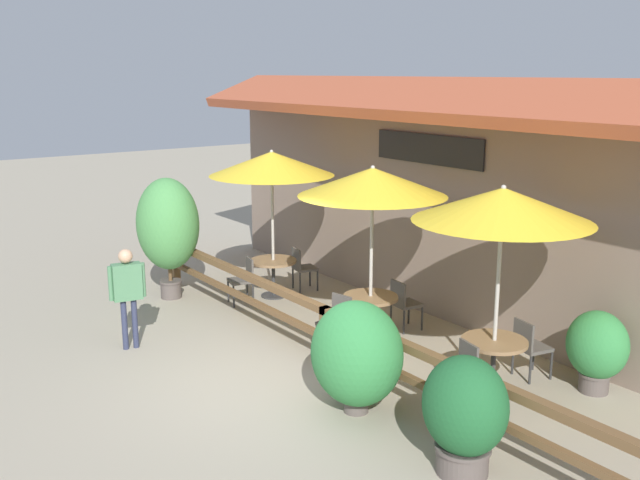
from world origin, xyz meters
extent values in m
plane|color=#9E937F|center=(0.00, 0.00, 0.00)|extent=(60.00, 60.00, 0.00)
cube|color=gray|center=(0.00, 4.20, 1.80)|extent=(14.00, 0.40, 3.60)
cube|color=#B25133|center=(0.00, 3.65, 3.88)|extent=(14.28, 1.48, 0.70)
cube|color=black|center=(-0.94, 3.97, 3.00)|extent=(2.54, 0.04, 0.52)
cube|color=brown|center=(0.00, 1.05, 0.89)|extent=(10.40, 0.14, 0.11)
cube|color=brown|center=(0.00, 1.05, 0.47)|extent=(10.40, 0.10, 0.09)
cube|color=brown|center=(-5.13, 1.05, 0.47)|extent=(0.14, 0.14, 0.95)
cube|color=brown|center=(0.00, 1.05, 0.47)|extent=(0.14, 0.14, 0.95)
cylinder|color=#B7B2A8|center=(-3.39, 2.31, 1.23)|extent=(0.06, 0.06, 2.47)
cone|color=yellow|center=(-3.39, 2.31, 2.62)|extent=(2.38, 2.38, 0.45)
sphere|color=#B2ADA3|center=(-3.39, 2.31, 2.85)|extent=(0.07, 0.07, 0.07)
cylinder|color=olive|center=(-3.39, 2.31, 0.72)|extent=(0.91, 0.91, 0.05)
cylinder|color=#333333|center=(-3.39, 2.31, 0.35)|extent=(0.07, 0.07, 0.69)
cylinder|color=#333333|center=(-3.39, 2.31, 0.01)|extent=(0.50, 0.50, 0.03)
cube|color=#514C47|center=(-3.38, 1.56, 0.45)|extent=(0.51, 0.51, 0.05)
cube|color=#514C47|center=(-3.34, 1.74, 0.68)|extent=(0.40, 0.13, 0.40)
cylinder|color=#2D2D2D|center=(-3.61, 1.42, 0.21)|extent=(0.04, 0.04, 0.43)
cylinder|color=#2D2D2D|center=(-3.24, 1.33, 0.21)|extent=(0.04, 0.04, 0.43)
cylinder|color=#2D2D2D|center=(-3.52, 1.79, 0.21)|extent=(0.04, 0.04, 0.43)
cylinder|color=#2D2D2D|center=(-3.15, 1.70, 0.21)|extent=(0.04, 0.04, 0.43)
cube|color=#514C47|center=(-3.38, 3.06, 0.45)|extent=(0.50, 0.50, 0.05)
cube|color=#514C47|center=(-3.42, 2.87, 0.68)|extent=(0.40, 0.12, 0.40)
cylinder|color=#2D2D2D|center=(-3.15, 3.20, 0.21)|extent=(0.04, 0.04, 0.43)
cylinder|color=#2D2D2D|center=(-3.52, 3.28, 0.21)|extent=(0.04, 0.04, 0.43)
cylinder|color=#2D2D2D|center=(-3.23, 2.83, 0.21)|extent=(0.04, 0.04, 0.43)
cylinder|color=#2D2D2D|center=(-3.60, 2.91, 0.21)|extent=(0.04, 0.04, 0.43)
cylinder|color=#B7B2A8|center=(-0.52, 2.35, 1.23)|extent=(0.06, 0.06, 2.47)
cone|color=yellow|center=(-0.52, 2.35, 2.62)|extent=(2.38, 2.38, 0.45)
sphere|color=#B2ADA3|center=(-0.52, 2.35, 2.85)|extent=(0.07, 0.07, 0.07)
cylinder|color=olive|center=(-0.52, 2.35, 0.72)|extent=(0.91, 0.91, 0.05)
cylinder|color=#333333|center=(-0.52, 2.35, 0.35)|extent=(0.07, 0.07, 0.69)
cylinder|color=#333333|center=(-0.52, 2.35, 0.01)|extent=(0.50, 0.50, 0.03)
cube|color=#514C47|center=(-0.47, 1.56, 0.45)|extent=(0.49, 0.49, 0.05)
cube|color=#514C47|center=(-0.50, 1.75, 0.68)|extent=(0.40, 0.11, 0.40)
cylinder|color=#2D2D2D|center=(-0.62, 1.34, 0.21)|extent=(0.04, 0.04, 0.43)
cylinder|color=#2D2D2D|center=(-0.25, 1.41, 0.21)|extent=(0.04, 0.04, 0.43)
cylinder|color=#2D2D2D|center=(-0.69, 1.71, 0.21)|extent=(0.04, 0.04, 0.43)
cylinder|color=#2D2D2D|center=(-0.31, 1.78, 0.21)|extent=(0.04, 0.04, 0.43)
cube|color=#514C47|center=(-0.49, 3.15, 0.45)|extent=(0.47, 0.47, 0.05)
cube|color=#514C47|center=(-0.51, 2.96, 0.68)|extent=(0.40, 0.08, 0.40)
cylinder|color=#2D2D2D|center=(-0.28, 3.32, 0.21)|extent=(0.04, 0.04, 0.43)
cylinder|color=#2D2D2D|center=(-0.66, 3.36, 0.21)|extent=(0.04, 0.04, 0.43)
cylinder|color=#2D2D2D|center=(-0.33, 2.94, 0.21)|extent=(0.04, 0.04, 0.43)
cylinder|color=#2D2D2D|center=(-0.70, 2.98, 0.21)|extent=(0.04, 0.04, 0.43)
cylinder|color=#B7B2A8|center=(1.99, 2.45, 1.23)|extent=(0.06, 0.06, 2.47)
cone|color=yellow|center=(1.99, 2.45, 2.62)|extent=(2.38, 2.38, 0.45)
sphere|color=#B2ADA3|center=(1.99, 2.45, 2.85)|extent=(0.07, 0.07, 0.07)
cylinder|color=olive|center=(1.99, 2.45, 0.72)|extent=(0.91, 0.91, 0.05)
cylinder|color=#333333|center=(1.99, 2.45, 0.35)|extent=(0.07, 0.07, 0.69)
cylinder|color=#333333|center=(1.99, 2.45, 0.01)|extent=(0.50, 0.50, 0.03)
cube|color=#514C47|center=(2.05, 1.64, 0.45)|extent=(0.50, 0.50, 0.05)
cube|color=#514C47|center=(2.09, 1.82, 0.68)|extent=(0.40, 0.12, 0.40)
cylinder|color=#2D2D2D|center=(1.82, 1.49, 0.21)|extent=(0.04, 0.04, 0.43)
cylinder|color=#2D2D2D|center=(2.19, 1.41, 0.21)|extent=(0.04, 0.04, 0.43)
cylinder|color=#2D2D2D|center=(1.91, 1.86, 0.21)|extent=(0.04, 0.04, 0.43)
cylinder|color=#2D2D2D|center=(2.28, 1.78, 0.21)|extent=(0.04, 0.04, 0.43)
cube|color=#514C47|center=(2.03, 3.25, 0.45)|extent=(0.50, 0.50, 0.05)
cube|color=#514C47|center=(1.99, 3.07, 0.68)|extent=(0.40, 0.12, 0.40)
cylinder|color=#2D2D2D|center=(2.26, 3.40, 0.21)|extent=(0.04, 0.04, 0.43)
cylinder|color=#2D2D2D|center=(1.89, 3.48, 0.21)|extent=(0.04, 0.04, 0.43)
cylinder|color=#2D2D2D|center=(2.18, 3.03, 0.21)|extent=(0.04, 0.04, 0.43)
cylinder|color=#2D2D2D|center=(1.81, 3.11, 0.21)|extent=(0.04, 0.04, 0.43)
cylinder|color=#564C47|center=(1.36, 0.53, 0.11)|extent=(0.33, 0.33, 0.22)
cylinder|color=#564C47|center=(1.36, 0.53, 0.20)|extent=(0.35, 0.35, 0.04)
ellipsoid|color=#338442|center=(1.36, 0.53, 0.81)|extent=(1.26, 1.14, 1.37)
cylinder|color=#564C47|center=(-4.51, 0.64, 0.17)|extent=(0.40, 0.40, 0.35)
cylinder|color=#564C47|center=(-4.51, 0.64, 0.33)|extent=(0.43, 0.43, 0.04)
cylinder|color=brown|center=(-4.51, 0.64, 0.61)|extent=(0.07, 0.07, 0.53)
ellipsoid|color=#4C934C|center=(-4.51, 0.64, 1.47)|extent=(1.30, 1.17, 1.78)
cylinder|color=#564C47|center=(3.18, 0.55, 0.16)|extent=(0.58, 0.58, 0.33)
cylinder|color=#564C47|center=(3.18, 0.55, 0.31)|extent=(0.63, 0.63, 0.04)
ellipsoid|color=#1E5B2D|center=(3.18, 0.55, 0.80)|extent=(0.98, 0.88, 1.12)
cylinder|color=#564C47|center=(2.85, 3.55, 0.14)|extent=(0.40, 0.40, 0.28)
cylinder|color=#564C47|center=(2.85, 3.55, 0.26)|extent=(0.44, 0.44, 0.04)
ellipsoid|color=#338442|center=(2.85, 3.55, 0.68)|extent=(0.85, 0.77, 0.95)
cylinder|color=#2D334C|center=(-2.47, -1.08, 0.41)|extent=(0.09, 0.09, 0.82)
cylinder|color=#2D334C|center=(-2.44, -0.92, 0.41)|extent=(0.09, 0.09, 0.82)
cube|color=#4C7F56|center=(-2.46, -1.00, 1.11)|extent=(0.28, 0.47, 0.58)
cylinder|color=#4C7F56|center=(-2.50, -1.25, 1.11)|extent=(0.07, 0.07, 0.55)
cylinder|color=#4C7F56|center=(-2.41, -0.75, 1.11)|extent=(0.07, 0.07, 0.55)
sphere|color=tan|center=(-2.46, -1.00, 1.52)|extent=(0.22, 0.22, 0.22)
camera|label=1|loc=(7.95, -4.90, 4.32)|focal=40.00mm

